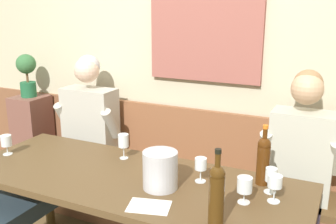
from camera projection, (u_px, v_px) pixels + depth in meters
name	position (u px, v px, depth m)	size (l,w,h in m)	color
room_wall_back	(194.00, 46.00, 2.93)	(6.80, 0.12, 2.80)	beige
wood_wainscot_panel	(189.00, 166.00, 3.13)	(6.80, 0.03, 0.91)	brown
wall_bench	(178.00, 196.00, 3.00)	(2.35, 0.42, 0.94)	brown
dining_table	(131.00, 190.00, 2.30)	(2.05, 0.78, 0.73)	brown
person_left_seat	(64.00, 153.00, 2.92)	(0.54, 1.24, 1.32)	#2E352F
person_center_left_seat	(291.00, 197.00, 2.24)	(0.49, 1.25, 1.32)	#323042
ice_bucket	(160.00, 170.00, 2.12)	(0.19, 0.19, 0.21)	#B6B5BB
wine_bottle_green_tall	(263.00, 159.00, 2.15)	(0.07, 0.07, 0.34)	#48240A
wine_bottle_amber_mid	(217.00, 193.00, 1.74)	(0.07, 0.07, 0.37)	#442A0E
wine_glass_center_rear	(201.00, 165.00, 2.19)	(0.07, 0.07, 0.14)	silver
wine_glass_center_front	(275.00, 182.00, 1.96)	(0.07, 0.07, 0.14)	silver
wine_glass_near_bucket	(123.00, 142.00, 2.52)	(0.07, 0.07, 0.17)	silver
wine_glass_mid_right	(271.00, 176.00, 2.07)	(0.07, 0.07, 0.14)	silver
wine_glass_by_bottle	(245.00, 186.00, 1.96)	(0.08, 0.08, 0.14)	silver
wine_glass_mid_left	(6.00, 142.00, 2.59)	(0.07, 0.07, 0.13)	silver
tasting_sheet_left_guest	(149.00, 206.00, 1.94)	(0.21, 0.15, 0.00)	white
corner_pedestal	(34.00, 145.00, 3.60)	(0.28, 0.28, 0.91)	brown
potted_plant	(27.00, 72.00, 3.42)	(0.17, 0.17, 0.38)	#1F5E38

